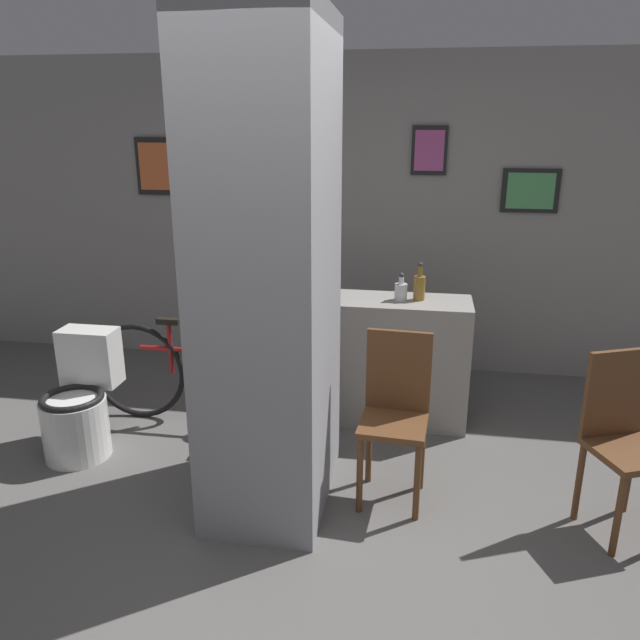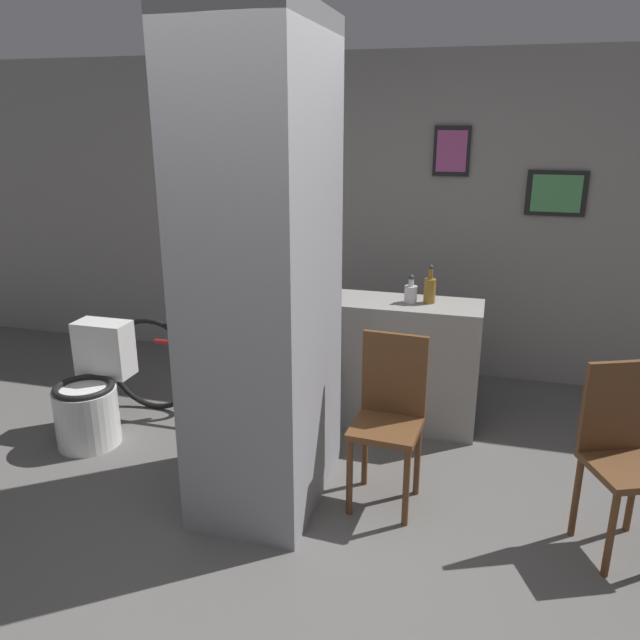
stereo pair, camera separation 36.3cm
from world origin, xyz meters
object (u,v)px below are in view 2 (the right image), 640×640
Objects in this scene: bicycle at (218,370)px; bottle_tall at (430,289)px; chair_near_pillar at (389,413)px; chair_by_doorway at (623,451)px; toilet at (92,395)px.

bottle_tall is (1.44, 0.31, 0.62)m from bicycle.
bicycle is at bearing 157.23° from chair_near_pillar.
chair_near_pillar and chair_by_doorway have the same top height.
chair_by_doorway is at bearing -1.18° from chair_near_pillar.
chair_by_doorway is 1.61m from bottle_tall.
chair_by_doorway reaches higher than toilet.
chair_by_doorway is (3.21, -0.27, 0.22)m from toilet.
chair_by_doorway is (1.18, -0.11, 0.00)m from chair_near_pillar.
chair_by_doorway reaches higher than bicycle.
toilet is 0.87m from bicycle.
bicycle is 6.75× the size of bottle_tall.
toilet is at bearing -158.72° from bottle_tall.
bicycle is at bearing -167.67° from bottle_tall.
chair_near_pillar is 1.00× the size of chair_by_doorway.
toilet is 3.23m from chair_by_doorway.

